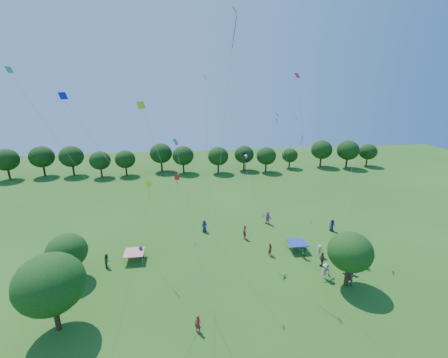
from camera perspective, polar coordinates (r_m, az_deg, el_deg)
near_tree_west at (r=28.52m, az=-30.22°, el=-16.89°), size 5.36×5.36×6.83m
near_tree_north at (r=35.28m, az=-27.75°, el=-12.10°), size 4.01×4.01×5.00m
near_tree_east at (r=32.52m, az=22.90°, el=-12.67°), size 4.32×4.32×5.79m
treeline at (r=69.64m, az=-6.16°, el=4.54°), size 88.01×8.77×6.77m
tent_red_stripe at (r=36.90m, az=-16.74°, el=-13.24°), size 2.20×2.20×1.10m
tent_blue at (r=38.43m, az=13.78°, el=-11.68°), size 2.20×2.20×1.10m
crowd_person_0 at (r=37.29m, az=-15.50°, el=-13.25°), size 0.81×0.84×1.55m
crowd_person_1 at (r=27.18m, az=-5.00°, el=-25.79°), size 0.70×0.65×1.58m
crowd_person_2 at (r=37.18m, az=15.07°, el=-13.31°), size 0.65×0.86×1.54m
crowd_person_3 at (r=34.21m, az=18.77°, el=-16.33°), size 1.29×0.95×1.81m
crowd_person_4 at (r=36.22m, az=18.16°, el=-14.33°), size 0.67×1.08×1.72m
crowd_person_5 at (r=34.37m, az=22.93°, el=-16.74°), size 1.66×1.38×1.73m
crowd_person_6 at (r=44.60m, az=19.88°, el=-8.27°), size 0.87×0.48×1.74m
crowd_person_7 at (r=36.86m, az=8.79°, el=-13.11°), size 0.70×0.70×1.61m
crowd_person_8 at (r=36.80m, az=-21.35°, el=-14.25°), size 0.45×0.81×1.62m
crowd_person_9 at (r=37.99m, az=17.80°, el=-12.87°), size 1.11×0.77×1.55m
crowd_person_10 at (r=37.66m, az=24.78°, el=-13.70°), size 1.16×0.64×1.88m
crowd_person_11 at (r=44.51m, az=8.28°, el=-7.30°), size 1.51×1.82×1.90m
crowd_person_12 at (r=41.86m, az=-3.77°, el=-8.94°), size 0.94×0.66×1.72m
crowd_person_13 at (r=40.04m, az=3.92°, el=-10.06°), size 0.49×0.74×1.93m
pirate_kite at (r=33.26m, az=4.23°, el=3.78°), size 1.08×7.96×10.99m
red_high_kite at (r=31.99m, az=1.07°, el=20.39°), size 3.49×5.58×25.47m
small_kite_0 at (r=34.49m, az=16.04°, el=-8.34°), size 1.05×0.94×4.07m
small_kite_1 at (r=31.64m, az=-3.30°, el=8.78°), size 1.04×6.76×19.03m
small_kite_2 at (r=25.53m, az=-12.79°, el=6.10°), size 5.60×2.91×16.85m
small_kite_3 at (r=28.21m, az=-28.30°, el=5.34°), size 5.22×9.64×19.29m
small_kite_4 at (r=23.50m, az=-20.82°, el=2.94°), size 9.52×1.12×17.64m
small_kite_5 at (r=38.97m, az=12.41°, el=6.37°), size 2.54×0.66×14.52m
small_kite_6 at (r=36.74m, az=23.05°, el=0.65°), size 2.69×4.25×10.01m
small_kite_7 at (r=23.22m, az=-7.49°, el=-1.69°), size 2.19×1.76×14.40m
small_kite_8 at (r=27.12m, az=14.93°, el=6.70°), size 3.33×1.29×19.06m
small_kite_9 at (r=39.56m, az=-8.39°, el=-0.79°), size 3.96×2.21×6.93m
small_kite_10 at (r=31.59m, az=-14.29°, el=-2.85°), size 1.87×3.55×8.93m
small_kite_11 at (r=42.23m, az=14.95°, el=3.85°), size 1.28×2.91×11.71m
small_kite_12 at (r=35.12m, az=10.98°, el=6.48°), size 3.22×2.30×15.16m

